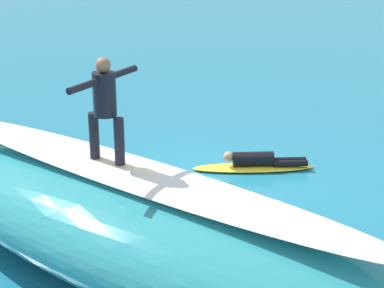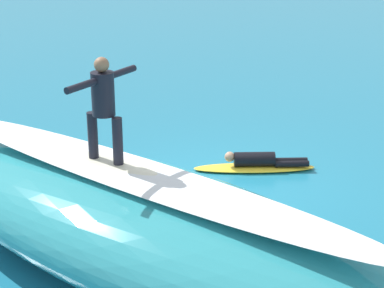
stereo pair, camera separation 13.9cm
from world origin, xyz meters
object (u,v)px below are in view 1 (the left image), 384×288
at_px(surfer_riding, 105,102).
at_px(surfboard_paddling, 253,167).
at_px(surfer_paddling, 260,159).
at_px(surfboard_riding, 108,164).

bearing_deg(surfer_riding, surfboard_paddling, -93.06).
bearing_deg(surfer_paddling, surfer_riding, 50.84).
distance_m(surfboard_riding, surfboard_paddling, 4.37).
relative_size(surfboard_riding, surfer_paddling, 1.46).
bearing_deg(surfboard_riding, surfer_paddling, -94.39).
height_order(surfer_riding, surfboard_paddling, surfer_riding).
xyz_separation_m(surfboard_riding, surfboard_paddling, (-0.53, -4.09, -1.45)).
bearing_deg(surfer_riding, surfer_paddling, -94.39).
distance_m(surfboard_riding, surfer_paddling, 4.39).
xyz_separation_m(surfer_riding, surfboard_paddling, (-0.53, -4.09, -2.36)).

